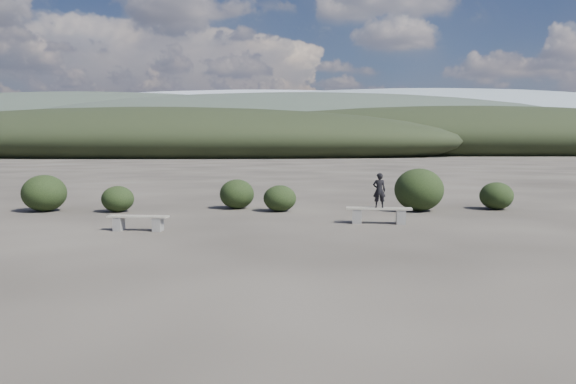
{
  "coord_description": "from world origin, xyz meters",
  "views": [
    {
      "loc": [
        0.58,
        -10.21,
        2.28
      ],
      "look_at": [
        0.33,
        3.5,
        1.1
      ],
      "focal_mm": 35.0,
      "sensor_mm": 36.0,
      "label": 1
    }
  ],
  "objects": [
    {
      "name": "shrub_f",
      "position": [
        -7.99,
        8.47,
        0.62
      ],
      "size": [
        1.46,
        1.46,
        1.24
      ],
      "primitive_type": "ellipsoid",
      "color": "black",
      "rests_on": "ground"
    },
    {
      "name": "shrub_a",
      "position": [
        -5.46,
        8.37,
        0.44
      ],
      "size": [
        1.07,
        1.07,
        0.88
      ],
      "primitive_type": "ellipsoid",
      "color": "black",
      "rests_on": "ground"
    },
    {
      "name": "bench_right",
      "position": [
        2.89,
        5.73,
        0.28
      ],
      "size": [
        1.89,
        0.57,
        0.46
      ],
      "rotation": [
        0.0,
        0.0,
        -0.1
      ],
      "color": "slate",
      "rests_on": "ground"
    },
    {
      "name": "shrub_e",
      "position": [
        7.48,
        9.3,
        0.48
      ],
      "size": [
        1.14,
        1.14,
        0.95
      ],
      "primitive_type": "ellipsoid",
      "color": "black",
      "rests_on": "ground"
    },
    {
      "name": "shrub_c",
      "position": [
        -0.03,
        8.61,
        0.44
      ],
      "size": [
        1.11,
        1.11,
        0.89
      ],
      "primitive_type": "ellipsoid",
      "color": "black",
      "rests_on": "ground"
    },
    {
      "name": "seated_person",
      "position": [
        2.89,
        5.73,
        0.96
      ],
      "size": [
        0.37,
        0.25,
        0.99
      ],
      "primitive_type": "imported",
      "rotation": [
        0.0,
        0.0,
        3.1
      ],
      "color": "black",
      "rests_on": "bench_right"
    },
    {
      "name": "ground",
      "position": [
        0.0,
        0.0,
        0.0
      ],
      "size": [
        1200.0,
        1200.0,
        0.0
      ],
      "primitive_type": "plane",
      "color": "#2A2520",
      "rests_on": "ground"
    },
    {
      "name": "shrub_b",
      "position": [
        -1.57,
        9.38,
        0.52
      ],
      "size": [
        1.21,
        1.21,
        1.04
      ],
      "primitive_type": "ellipsoid",
      "color": "black",
      "rests_on": "ground"
    },
    {
      "name": "shrub_d",
      "position": [
        4.68,
        8.81,
        0.72
      ],
      "size": [
        1.66,
        1.66,
        1.45
      ],
      "primitive_type": "ellipsoid",
      "color": "black",
      "rests_on": "ground"
    },
    {
      "name": "bench_left",
      "position": [
        -3.62,
        4.31,
        0.24
      ],
      "size": [
        1.62,
        0.47,
        0.4
      ],
      "rotation": [
        0.0,
        0.0,
        -0.09
      ],
      "color": "slate",
      "rests_on": "ground"
    },
    {
      "name": "mountain_ridges",
      "position": [
        -7.48,
        339.06,
        10.84
      ],
      "size": [
        500.0,
        400.0,
        56.0
      ],
      "color": "black",
      "rests_on": "ground"
    }
  ]
}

